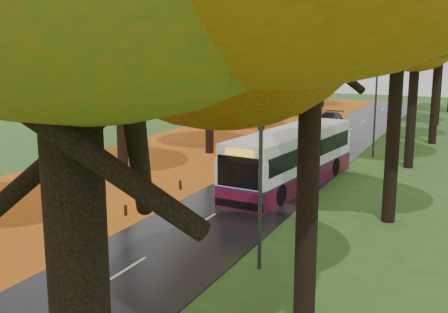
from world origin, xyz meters
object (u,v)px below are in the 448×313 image
Objects in this scene: streetlamp_far at (411,74)px; car_white at (282,141)px; bus at (291,157)px; car_dark at (329,120)px; car_silver at (308,130)px; streetlamp_near at (254,138)px; streetlamp_mid at (373,90)px.

car_white is (-6.30, -22.61, -3.93)m from streetlamp_far.
bus reaches higher than car_dark.
car_silver is at bearing 100.26° from car_white.
car_white is at bearing -109.97° from car_silver.
streetlamp_near reaches higher than car_dark.
car_silver is at bearing -111.65° from streetlamp_far.
streetlamp_near is 1.83× the size of car_white.
car_white reaches higher than car_silver.
car_dark is at bearing 100.06° from streetlamp_near.
streetlamp_far is (0.00, 44.00, 0.00)m from streetlamp_near.
car_silver is (-6.30, 28.14, -4.05)m from streetlamp_near.
streetlamp_mid is at bearing 90.00° from streetlamp_near.
car_white is at bearing -174.45° from streetlamp_mid.
car_silver is at bearing 102.61° from streetlamp_near.
streetlamp_near and streetlamp_mid have the same top height.
bus is 2.75× the size of car_white.
streetlamp_far reaches higher than car_silver.
bus is (-2.46, 11.82, -3.04)m from streetlamp_near.
bus is 10.34m from car_white.
streetlamp_mid is 1.83× the size of car_white.
streetlamp_mid is 9.68m from car_silver.
bus is 3.20× the size of car_silver.
streetlamp_mid is 7.45m from car_white.
car_white is 6.75m from car_silver.
streetlamp_far reaches higher than car_white.
car_silver is (-3.83, 16.31, -1.01)m from bus.
streetlamp_near is 35.48m from car_dark.
car_white is 0.92× the size of car_dark.
car_dark is at bearing 105.79° from bus.
streetlamp_far is 32.42m from bus.
streetlamp_near is at bearing -63.34° from car_white.
car_white is at bearing -105.56° from streetlamp_far.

